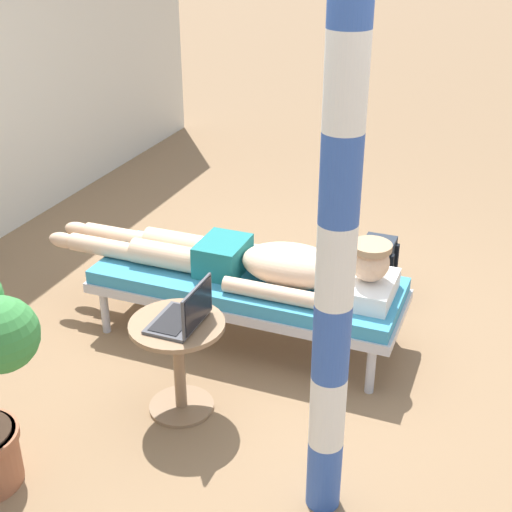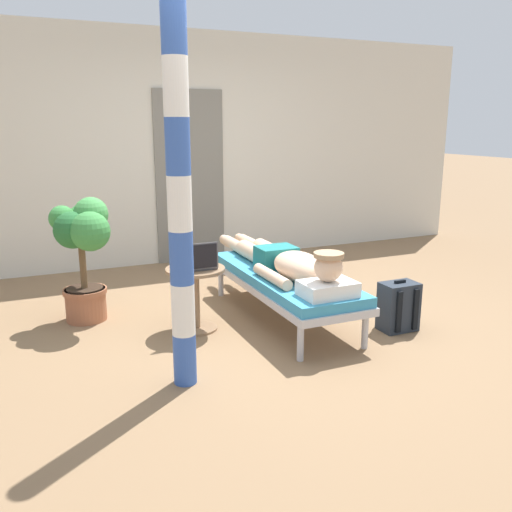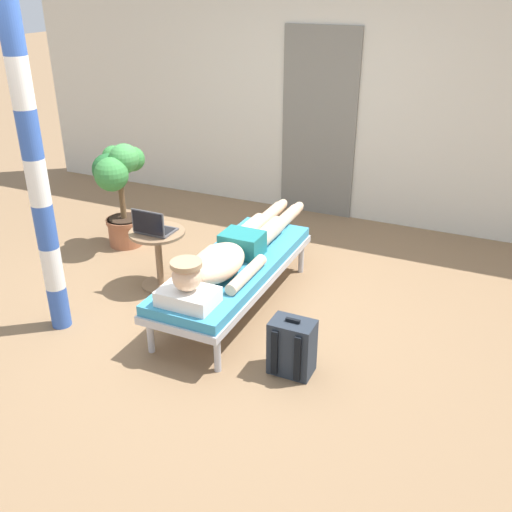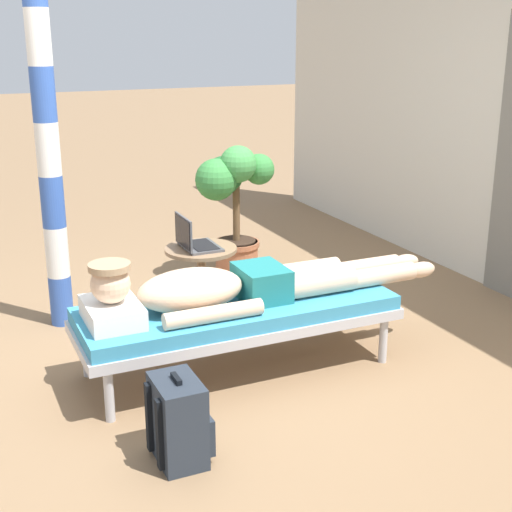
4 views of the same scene
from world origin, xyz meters
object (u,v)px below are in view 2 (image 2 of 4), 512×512
object	(u,v)px
side_table	(196,288)
backpack	(398,307)
porch_post	(180,203)
person_reclining	(286,262)
potted_plant	(83,245)
laptop	(197,262)
lounge_chair	(284,280)

from	to	relation	value
side_table	backpack	world-z (taller)	side_table
backpack	porch_post	size ratio (longest dim) A/B	0.18
person_reclining	potted_plant	size ratio (longest dim) A/B	2.04
porch_post	laptop	bearing A→B (deg)	66.66
porch_post	person_reclining	bearing A→B (deg)	34.28
laptop	side_table	bearing A→B (deg)	90.00
side_table	potted_plant	bearing A→B (deg)	144.83
lounge_chair	person_reclining	distance (m)	0.18
laptop	person_reclining	bearing A→B (deg)	-4.44
laptop	backpack	bearing A→B (deg)	-22.30
side_table	backpack	distance (m)	1.66
person_reclining	side_table	world-z (taller)	person_reclining
porch_post	backpack	bearing A→B (deg)	6.28
person_reclining	porch_post	size ratio (longest dim) A/B	0.92
lounge_chair	backpack	distance (m)	0.97
lounge_chair	potted_plant	world-z (taller)	potted_plant
laptop	potted_plant	world-z (taller)	potted_plant
lounge_chair	side_table	bearing A→B (deg)	175.43
lounge_chair	person_reclining	size ratio (longest dim) A/B	0.85
lounge_chair	laptop	xyz separation A→B (m)	(-0.77, 0.01, 0.24)
person_reclining	potted_plant	xyz separation A→B (m)	(-1.56, 0.67, 0.15)
lounge_chair	backpack	xyz separation A→B (m)	(0.74, -0.61, -0.15)
potted_plant	porch_post	size ratio (longest dim) A/B	0.45
laptop	backpack	xyz separation A→B (m)	(1.51, -0.62, -0.39)
laptop	porch_post	world-z (taller)	porch_post
side_table	porch_post	bearing A→B (deg)	-112.11
backpack	porch_post	world-z (taller)	porch_post
person_reclining	side_table	xyz separation A→B (m)	(-0.77, 0.11, -0.16)
person_reclining	porch_post	xyz separation A→B (m)	(-1.12, -0.76, 0.66)
person_reclining	laptop	bearing A→B (deg)	175.56
person_reclining	side_table	bearing A→B (deg)	171.77
side_table	backpack	size ratio (longest dim) A/B	1.23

